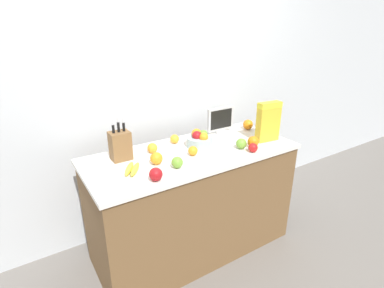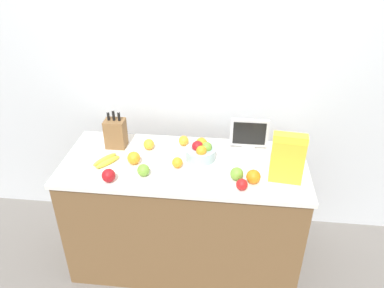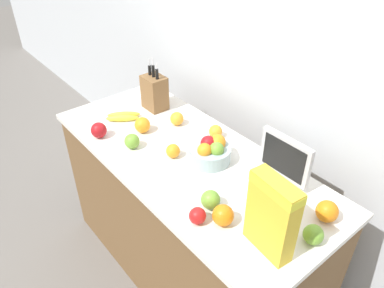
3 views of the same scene
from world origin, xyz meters
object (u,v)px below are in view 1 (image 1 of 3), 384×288
at_px(orange_mid_right, 253,142).
at_px(orange_mid_left, 175,139).
at_px(apple_rear, 156,174).
at_px(small_monitor, 220,119).
at_px(banana_bunch, 132,169).
at_px(cereal_box, 268,120).
at_px(apple_front, 253,148).
at_px(knife_block, 120,145).
at_px(orange_near_bowl, 156,158).
at_px(apple_near_bananas, 262,129).
at_px(apple_by_knife_block, 177,162).
at_px(orange_back_center, 248,125).
at_px(fruit_bowl, 199,139).
at_px(apple_rightmost, 241,144).
at_px(orange_by_cereal, 193,151).
at_px(orange_front_center, 152,148).

relative_size(orange_mid_right, orange_mid_left, 1.21).
bearing_deg(apple_rear, small_monitor, 29.10).
xyz_separation_m(banana_bunch, orange_mid_left, (0.47, 0.28, 0.02)).
relative_size(cereal_box, apple_front, 4.60).
xyz_separation_m(knife_block, orange_near_bowl, (0.17, -0.20, -0.06)).
bearing_deg(apple_near_bananas, banana_bunch, -176.01).
xyz_separation_m(apple_by_knife_block, orange_back_center, (0.91, 0.33, 0.01)).
height_order(fruit_bowl, apple_near_bananas, fruit_bowl).
height_order(cereal_box, orange_mid_left, cereal_box).
distance_m(banana_bunch, orange_mid_left, 0.55).
bearing_deg(fruit_bowl, apple_rightmost, -41.83).
xyz_separation_m(fruit_bowl, apple_rightmost, (0.24, -0.21, -0.01)).
distance_m(small_monitor, apple_by_knife_block, 0.76).
xyz_separation_m(cereal_box, fruit_bowl, (-0.53, 0.19, -0.12)).
bearing_deg(orange_by_cereal, apple_front, -24.68).
bearing_deg(orange_mid_left, knife_block, -172.22).
height_order(small_monitor, orange_near_bowl, small_monitor).
distance_m(knife_block, banana_bunch, 0.23).
distance_m(fruit_bowl, orange_by_cereal, 0.19).
bearing_deg(apple_rear, fruit_bowl, 31.08).
bearing_deg(banana_bunch, orange_front_center, 40.25).
bearing_deg(banana_bunch, apple_front, -11.78).
height_order(banana_bunch, orange_by_cereal, orange_by_cereal).
bearing_deg(apple_by_knife_block, knife_block, 128.99).
height_order(small_monitor, cereal_box, cereal_box).
height_order(fruit_bowl, orange_near_bowl, fruit_bowl).
xyz_separation_m(apple_near_bananas, orange_back_center, (-0.03, 0.14, 0.01)).
bearing_deg(orange_mid_right, orange_back_center, 53.32).
distance_m(fruit_bowl, banana_bunch, 0.62).
xyz_separation_m(fruit_bowl, apple_rear, (-0.53, -0.32, -0.01)).
distance_m(orange_mid_right, orange_mid_left, 0.61).
relative_size(small_monitor, orange_back_center, 2.87).
bearing_deg(cereal_box, orange_near_bowl, -178.59).
distance_m(apple_rear, orange_mid_left, 0.61).
distance_m(small_monitor, apple_rightmost, 0.38).
height_order(knife_block, apple_rightmost, knife_block).
height_order(small_monitor, apple_by_knife_block, small_monitor).
relative_size(cereal_box, orange_mid_left, 4.44).
distance_m(apple_rightmost, apple_front, 0.10).
relative_size(small_monitor, apple_by_knife_block, 3.32).
relative_size(banana_bunch, apple_front, 2.88).
xyz_separation_m(banana_bunch, orange_back_center, (1.19, 0.22, 0.03)).
bearing_deg(cereal_box, orange_back_center, 85.17).
relative_size(small_monitor, banana_bunch, 1.29).
distance_m(small_monitor, apple_near_bananas, 0.37).
height_order(apple_rightmost, orange_by_cereal, apple_rightmost).
bearing_deg(knife_block, apple_by_knife_block, -51.01).
relative_size(apple_rear, apple_front, 1.21).
height_order(cereal_box, apple_near_bananas, cereal_box).
height_order(apple_front, orange_mid_right, orange_mid_right).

